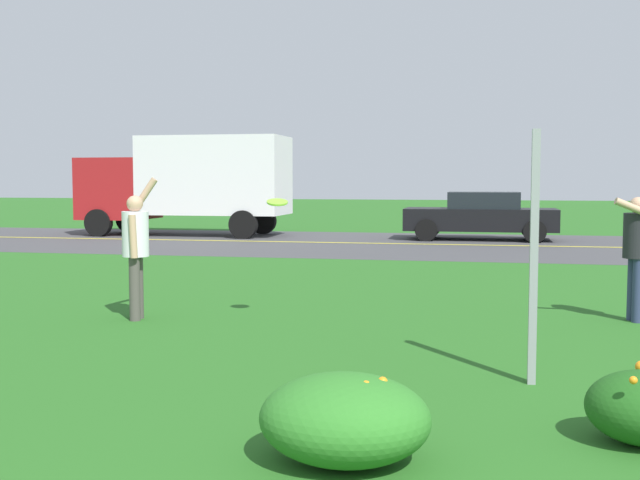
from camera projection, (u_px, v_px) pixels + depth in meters
name	position (u px, v px, depth m)	size (l,w,h in m)	color
ground_plane	(470.00, 302.00, 11.66)	(120.00, 120.00, 0.00)	#26601E
highway_strip	(477.00, 245.00, 21.71)	(120.00, 9.10, 0.01)	#424244
highway_center_stripe	(477.00, 245.00, 21.71)	(120.00, 0.16, 0.00)	yellow
daylily_clump_front_center	(345.00, 419.00, 5.01)	(1.11, 0.98, 0.57)	#2D7526
sign_post_near_path	(534.00, 258.00, 6.89)	(0.07, 0.10, 2.25)	#93969B
person_thrower_white_shirt	(136.00, 245.00, 10.10)	(0.39, 0.53, 1.84)	silver
person_catcher_dark_shirt	(636.00, 247.00, 9.97)	(0.54, 0.55, 1.59)	#232328
frisbee_lime	(277.00, 202.00, 9.87)	(0.27, 0.26, 0.12)	#8CD133
car_black_center_right	(481.00, 215.00, 23.64)	(4.50, 2.00, 1.45)	black
box_truck_red	(189.00, 180.00, 25.47)	(6.70, 2.46, 3.20)	maroon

